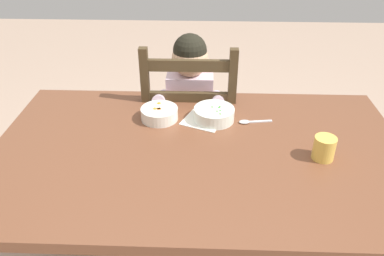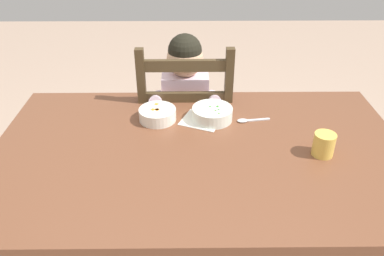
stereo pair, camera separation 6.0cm
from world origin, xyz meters
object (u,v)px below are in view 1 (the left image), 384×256
(child_figure, at_px, (190,101))
(bowl_of_peas, at_px, (214,114))
(spoon, at_px, (249,122))
(bowl_of_carrots, at_px, (159,113))
(dining_chair, at_px, (190,132))
(drinking_cup, at_px, (324,148))
(dining_table, at_px, (199,168))

(child_figure, height_order, bowl_of_peas, child_figure)
(spoon, bearing_deg, bowl_of_carrots, 177.51)
(dining_chair, height_order, child_figure, child_figure)
(bowl_of_peas, relative_size, drinking_cup, 1.94)
(bowl_of_peas, xyz_separation_m, drinking_cup, (0.38, -0.25, 0.01))
(dining_chair, relative_size, spoon, 6.84)
(dining_table, height_order, child_figure, child_figure)
(bowl_of_peas, bearing_deg, dining_chair, 110.51)
(dining_chair, xyz_separation_m, drinking_cup, (0.49, -0.55, 0.29))
(bowl_of_carrots, bearing_deg, bowl_of_peas, -0.02)
(bowl_of_peas, distance_m, bowl_of_carrots, 0.22)
(child_figure, bearing_deg, dining_chair, 87.08)
(bowl_of_carrots, relative_size, drinking_cup, 1.78)
(dining_chair, bearing_deg, dining_table, -83.89)
(child_figure, bearing_deg, dining_table, -83.80)
(dining_table, relative_size, drinking_cup, 17.90)
(bowl_of_carrots, xyz_separation_m, spoon, (0.37, -0.02, -0.02))
(dining_table, xyz_separation_m, child_figure, (-0.05, 0.50, 0.02))
(dining_chair, height_order, bowl_of_peas, dining_chair)
(child_figure, bearing_deg, bowl_of_carrots, -110.88)
(drinking_cup, bearing_deg, child_figure, 132.03)
(child_figure, distance_m, bowl_of_peas, 0.33)
(dining_chair, height_order, bowl_of_carrots, dining_chair)
(dining_table, height_order, bowl_of_peas, bowl_of_peas)
(bowl_of_peas, relative_size, bowl_of_carrots, 1.09)
(child_figure, relative_size, bowl_of_peas, 5.80)
(dining_chair, height_order, spoon, dining_chair)
(dining_chair, distance_m, spoon, 0.47)
(dining_chair, xyz_separation_m, bowl_of_carrots, (-0.11, -0.30, 0.27))
(spoon, bearing_deg, dining_table, -135.62)
(bowl_of_peas, xyz_separation_m, bowl_of_carrots, (-0.22, 0.00, -0.00))
(dining_table, bearing_deg, drinking_cup, -5.21)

